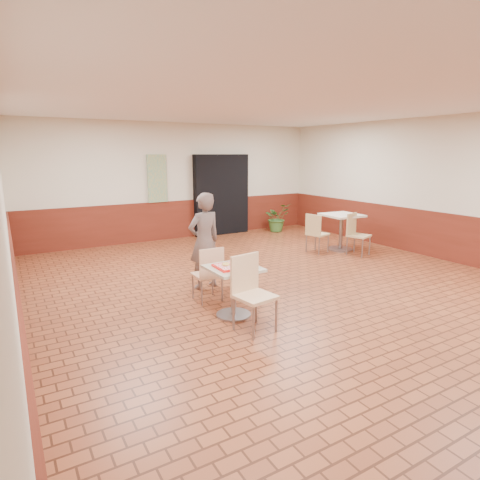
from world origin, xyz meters
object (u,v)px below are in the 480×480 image
serving_tray (233,266)px  long_john_donut (239,264)px  paper_cup (236,259)px  chair_second_front (356,232)px  chair_main_front (251,289)px  chair_second_left (316,231)px  chair_main_back (209,271)px  second_table (341,226)px  ring_donut (226,264)px  customer (204,241)px  main_table (233,283)px  potted_plant (277,218)px

serving_tray → long_john_donut: bearing=-65.6°
serving_tray → paper_cup: bearing=45.4°
chair_second_front → chair_main_front: bearing=-170.3°
chair_main_front → chair_second_left: size_ratio=1.09×
long_john_donut → chair_main_front: bearing=-97.5°
chair_main_back → long_john_donut: size_ratio=5.12×
long_john_donut → chair_second_left: chair_second_left is taller
second_table → chair_second_front: bearing=-94.3°
ring_donut → customer: bearing=77.6°
serving_tray → main_table: bearing=0.0°
customer → paper_cup: 1.19m
paper_cup → chair_second_left: (3.31, 2.12, -0.28)m
main_table → chair_second_front: (4.08, 1.65, 0.04)m
second_table → chair_second_front: 0.50m
second_table → serving_tray: bearing=-152.5°
serving_tray → chair_second_front: bearing=22.0°
chair_main_front → second_table: bearing=23.6°
customer → long_john_donut: 1.38m
long_john_donut → paper_cup: paper_cup is taller
ring_donut → second_table: 4.72m
paper_cup → main_table: bearing=-134.6°
main_table → chair_main_back: bearing=94.2°
chair_main_back → chair_second_front: (4.13, 0.99, 0.03)m
ring_donut → long_john_donut: size_ratio=0.64×
ring_donut → long_john_donut: (0.13, -0.11, 0.01)m
chair_main_back → potted_plant: (4.19, 4.09, -0.08)m
paper_cup → chair_second_left: 3.94m
chair_main_back → paper_cup: 0.66m
main_table → chair_main_front: chair_main_front is taller
ring_donut → chair_second_left: (3.51, 2.19, -0.26)m
chair_main_front → ring_donut: chair_main_front is taller
chair_main_back → potted_plant: chair_main_back is taller
potted_plant → long_john_donut: bearing=-130.3°
chair_main_front → long_john_donut: bearing=73.7°
chair_main_front → chair_second_front: (4.09, 2.13, -0.03)m
chair_second_left → potted_plant: 2.65m
serving_tray → second_table: (4.11, 2.14, -0.15)m
long_john_donut → paper_cup: bearing=70.3°
chair_main_back → chair_second_left: (3.46, 1.55, 0.02)m
serving_tray → potted_plant: potted_plant is taller
ring_donut → paper_cup: (0.20, 0.07, 0.03)m
second_table → customer: bearing=-167.8°
main_table → chair_second_front: 4.40m
main_table → paper_cup: bearing=45.4°
main_table → ring_donut: 0.30m
second_table → paper_cup: bearing=-153.1°
chair_main_back → serving_tray: size_ratio=1.75×
customer → chair_second_front: bearing=177.1°
main_table → chair_main_back: 0.67m
paper_cup → second_table: (4.01, 2.04, -0.21)m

